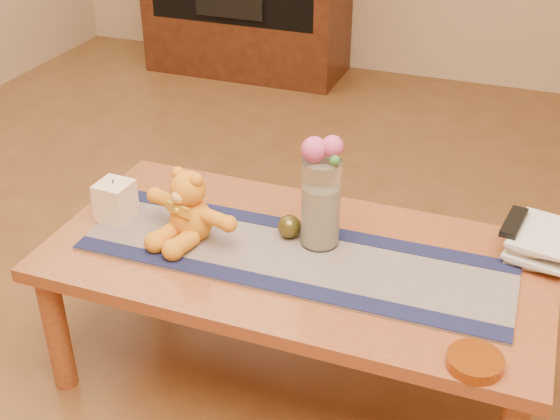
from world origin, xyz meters
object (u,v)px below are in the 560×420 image
at_px(teddy_bear, 190,205).
at_px(pillar_candle, 115,200).
at_px(book_bottom, 510,243).
at_px(amber_dish, 475,362).
at_px(bronze_ball, 289,226).
at_px(tv_remote, 514,222).
at_px(glass_vase, 321,203).

distance_m(teddy_bear, pillar_candle, 0.26).
height_order(book_bottom, amber_dish, amber_dish).
bearing_deg(book_bottom, bronze_ball, -157.61).
xyz_separation_m(teddy_bear, tv_remote, (0.86, 0.27, -0.02)).
height_order(bronze_ball, book_bottom, bronze_ball).
bearing_deg(book_bottom, pillar_candle, -161.38).
xyz_separation_m(teddy_bear, glass_vase, (0.36, 0.10, 0.03)).
relative_size(pillar_candle, book_bottom, 0.52).
bearing_deg(pillar_candle, amber_dish, -13.71).
distance_m(teddy_bear, glass_vase, 0.37).
bearing_deg(teddy_bear, pillar_candle, -168.09).
bearing_deg(book_bottom, tv_remote, -93.00).
bearing_deg(amber_dish, bronze_ball, 148.61).
height_order(teddy_bear, amber_dish, teddy_bear).
distance_m(teddy_bear, bronze_ball, 0.29).
distance_m(bronze_ball, book_bottom, 0.63).
xyz_separation_m(teddy_bear, pillar_candle, (-0.26, 0.01, -0.04)).
distance_m(pillar_candle, bronze_ball, 0.53).
bearing_deg(glass_vase, tv_remote, 18.97).
relative_size(teddy_bear, tv_remote, 1.86).
relative_size(bronze_ball, amber_dish, 0.53).
height_order(pillar_candle, amber_dish, pillar_candle).
bearing_deg(pillar_candle, book_bottom, 13.46).
bearing_deg(bronze_ball, glass_vase, 1.01).
distance_m(teddy_bear, amber_dish, 0.88).
bearing_deg(amber_dish, pillar_candle, 166.29).
distance_m(bronze_ball, amber_dish, 0.67).
xyz_separation_m(pillar_candle, tv_remote, (1.12, 0.26, 0.02)).
relative_size(glass_vase, tv_remote, 1.62).
distance_m(glass_vase, tv_remote, 0.54).
distance_m(teddy_bear, tv_remote, 0.91).
xyz_separation_m(teddy_bear, amber_dish, (0.84, -0.26, -0.09)).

